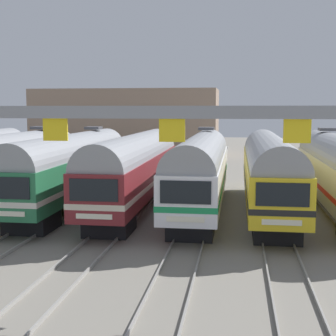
% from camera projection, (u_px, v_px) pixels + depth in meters
% --- Properties ---
extents(ground_plane, '(160.00, 160.00, 0.00)m').
position_uv_depth(ground_plane, '(135.00, 208.00, 31.33)').
color(ground_plane, gray).
extents(track_bed, '(26.71, 70.00, 0.15)m').
position_uv_depth(track_bed, '(171.00, 173.00, 48.02)').
color(track_bed, gray).
rests_on(track_bed, ground).
extents(commuter_train_orange, '(2.88, 18.06, 5.05)m').
position_uv_depth(commuter_train_orange, '(10.00, 165.00, 32.18)').
color(commuter_train_orange, orange).
rests_on(commuter_train_orange, ground).
extents(commuter_train_green, '(2.88, 18.06, 5.05)m').
position_uv_depth(commuter_train_green, '(71.00, 166.00, 31.59)').
color(commuter_train_green, '#236B42').
rests_on(commuter_train_green, ground).
extents(commuter_train_maroon, '(2.88, 18.06, 4.77)m').
position_uv_depth(commuter_train_maroon, '(135.00, 167.00, 31.00)').
color(commuter_train_maroon, maroon).
rests_on(commuter_train_maroon, ground).
extents(commuter_train_white, '(2.88, 18.06, 5.05)m').
position_uv_depth(commuter_train_white, '(201.00, 168.00, 30.41)').
color(commuter_train_white, white).
rests_on(commuter_train_white, ground).
extents(commuter_train_yellow, '(2.88, 18.06, 4.77)m').
position_uv_depth(commuter_train_yellow, '(269.00, 169.00, 29.82)').
color(commuter_train_yellow, gold).
rests_on(commuter_train_yellow, ground).
extents(catenary_gantry, '(30.44, 0.44, 6.97)m').
position_uv_depth(catenary_gantry, '(56.00, 135.00, 17.40)').
color(catenary_gantry, gray).
rests_on(catenary_gantry, ground).
extents(maintenance_building, '(25.69, 10.00, 9.07)m').
position_uv_depth(maintenance_building, '(127.00, 122.00, 69.70)').
color(maintenance_building, gray).
rests_on(maintenance_building, ground).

